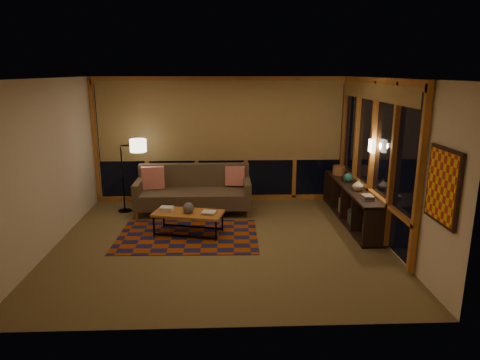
{
  "coord_description": "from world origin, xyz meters",
  "views": [
    {
      "loc": [
        0.05,
        -6.76,
        2.8
      ],
      "look_at": [
        0.32,
        0.16,
        1.04
      ],
      "focal_mm": 32.0,
      "sensor_mm": 36.0,
      "label": 1
    }
  ],
  "objects_px": {
    "sofa": "(193,190)",
    "bookshelf": "(351,203)",
    "floor_lamp": "(123,176)",
    "coffee_table": "(189,223)"
  },
  "relations": [
    {
      "from": "sofa",
      "to": "bookshelf",
      "type": "bearing_deg",
      "value": -10.78
    },
    {
      "from": "floor_lamp",
      "to": "bookshelf",
      "type": "relative_size",
      "value": 0.54
    },
    {
      "from": "bookshelf",
      "to": "coffee_table",
      "type": "bearing_deg",
      "value": -168.68
    },
    {
      "from": "coffee_table",
      "to": "floor_lamp",
      "type": "xyz_separation_m",
      "value": [
        -1.42,
        1.34,
        0.55
      ]
    },
    {
      "from": "coffee_table",
      "to": "bookshelf",
      "type": "height_order",
      "value": "bookshelf"
    },
    {
      "from": "sofa",
      "to": "coffee_table",
      "type": "xyz_separation_m",
      "value": [
        -0.01,
        -1.19,
        -0.26
      ]
    },
    {
      "from": "sofa",
      "to": "coffee_table",
      "type": "bearing_deg",
      "value": -90.56
    },
    {
      "from": "sofa",
      "to": "coffee_table",
      "type": "relative_size",
      "value": 1.88
    },
    {
      "from": "floor_lamp",
      "to": "coffee_table",
      "type": "bearing_deg",
      "value": -44.53
    },
    {
      "from": "floor_lamp",
      "to": "bookshelf",
      "type": "distance_m",
      "value": 4.56
    }
  ]
}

